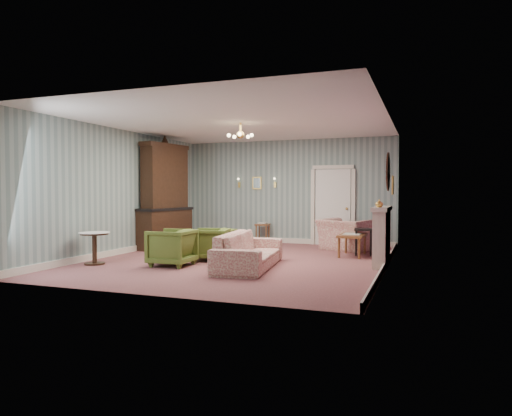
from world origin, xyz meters
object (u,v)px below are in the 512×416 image
at_px(fireplace, 382,236).
at_px(coffee_table, 352,245).
at_px(side_table_black, 363,242).
at_px(pedestal_table, 95,248).
at_px(wingback_chair, 346,229).
at_px(olive_chair_a, 172,245).
at_px(olive_chair_b, 211,242).
at_px(olive_chair_c, 220,240).
at_px(sofa_chintz, 249,244).
at_px(dresser, 165,193).

relative_size(fireplace, coffee_table, 1.42).
bearing_deg(side_table_black, pedestal_table, -146.84).
bearing_deg(wingback_chair, olive_chair_a, 74.30).
relative_size(olive_chair_b, coffee_table, 0.77).
distance_m(olive_chair_b, wingback_chair, 3.62).
bearing_deg(olive_chair_c, side_table_black, 103.97).
height_order(olive_chair_b, sofa_chintz, sofa_chintz).
relative_size(olive_chair_c, fireplace, 0.47).
bearing_deg(fireplace, olive_chair_a, -158.51).
height_order(wingback_chair, pedestal_table, wingback_chair).
relative_size(olive_chair_c, coffee_table, 0.67).
bearing_deg(olive_chair_a, coffee_table, 128.06).
relative_size(olive_chair_a, fireplace, 0.57).
height_order(coffee_table, pedestal_table, pedestal_table).
distance_m(olive_chair_a, wingback_chair, 4.59).
height_order(wingback_chair, side_table_black, wingback_chair).
height_order(olive_chair_c, fireplace, fireplace).
distance_m(sofa_chintz, coffee_table, 2.81).
bearing_deg(side_table_black, sofa_chintz, -126.56).
bearing_deg(olive_chair_c, dresser, -111.43).
bearing_deg(coffee_table, olive_chair_c, -165.31).
bearing_deg(coffee_table, olive_chair_b, -148.59).
bearing_deg(olive_chair_a, sofa_chintz, 100.00).
height_order(olive_chair_c, side_table_black, olive_chair_c).
distance_m(fireplace, side_table_black, 1.40).
relative_size(olive_chair_c, wingback_chair, 0.56).
xyz_separation_m(fireplace, side_table_black, (-0.51, 1.27, -0.27)).
height_order(sofa_chintz, coffee_table, sofa_chintz).
bearing_deg(pedestal_table, olive_chair_c, 52.20).
height_order(olive_chair_c, sofa_chintz, sofa_chintz).
height_order(olive_chair_c, pedestal_table, olive_chair_c).
relative_size(sofa_chintz, fireplace, 1.64).
bearing_deg(olive_chair_a, olive_chair_b, 155.53).
bearing_deg(dresser, pedestal_table, -79.97).
relative_size(olive_chair_b, pedestal_table, 1.15).
relative_size(olive_chair_a, sofa_chintz, 0.35).
distance_m(olive_chair_b, sofa_chintz, 1.28).
xyz_separation_m(sofa_chintz, fireplace, (2.36, 1.21, 0.13)).
relative_size(wingback_chair, dresser, 0.42).
bearing_deg(side_table_black, olive_chair_a, -140.15).
bearing_deg(wingback_chair, side_table_black, 145.03).
xyz_separation_m(olive_chair_a, fireplace, (3.86, 1.52, 0.18)).
height_order(dresser, pedestal_table, dresser).
bearing_deg(coffee_table, side_table_black, 40.92).
relative_size(wingback_chair, coffee_table, 1.20).
distance_m(coffee_table, pedestal_table, 5.54).
height_order(dresser, coffee_table, dresser).
distance_m(fireplace, coffee_table, 1.35).
distance_m(sofa_chintz, fireplace, 2.65).
bearing_deg(side_table_black, fireplace, -67.99).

